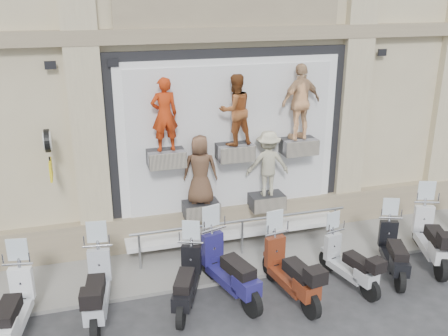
{
  "coord_description": "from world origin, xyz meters",
  "views": [
    {
      "loc": [
        -3.25,
        -7.5,
        5.72
      ],
      "look_at": [
        -0.46,
        1.9,
        2.22
      ],
      "focal_mm": 40.0,
      "sensor_mm": 36.0,
      "label": 1
    }
  ],
  "objects": [
    {
      "name": "clock_sign_bracket",
      "position": [
        -3.9,
        2.47,
        2.8
      ],
      "size": [
        0.1,
        0.8,
        1.02
      ],
      "color": "black",
      "rests_on": "ground"
    },
    {
      "name": "scooter_h",
      "position": [
        2.83,
        0.4,
        0.75
      ],
      "size": [
        1.16,
        1.91,
        1.5
      ],
      "primitive_type": null,
      "rotation": [
        0.0,
        0.0,
        -0.36
      ],
      "color": "black",
      "rests_on": "ground"
    },
    {
      "name": "sidewalk",
      "position": [
        0.0,
        2.1,
        0.04
      ],
      "size": [
        16.0,
        2.2,
        0.08
      ],
      "primitive_type": "cube",
      "color": "gray",
      "rests_on": "ground"
    },
    {
      "name": "scooter_b",
      "position": [
        -4.65,
        0.45,
        0.79
      ],
      "size": [
        0.9,
        2.02,
        1.59
      ],
      "primitive_type": null,
      "rotation": [
        0.0,
        0.0,
        -0.17
      ],
      "color": "white",
      "rests_on": "ground"
    },
    {
      "name": "scooter_d",
      "position": [
        -1.6,
        0.53,
        0.75
      ],
      "size": [
        1.19,
        1.92,
        1.51
      ],
      "primitive_type": null,
      "rotation": [
        0.0,
        0.0,
        -0.38
      ],
      "color": "black",
      "rests_on": "ground"
    },
    {
      "name": "scooter_f",
      "position": [
        0.39,
        0.22,
        0.8
      ],
      "size": [
        0.86,
        2.04,
        1.6
      ],
      "primitive_type": null,
      "rotation": [
        0.0,
        0.0,
        0.15
      ],
      "color": "maroon",
      "rests_on": "ground"
    },
    {
      "name": "scooter_e",
      "position": [
        -0.74,
        0.6,
        0.85
      ],
      "size": [
        1.15,
        2.17,
        1.69
      ],
      "primitive_type": null,
      "rotation": [
        0.0,
        0.0,
        0.27
      ],
      "color": "navy",
      "rests_on": "ground"
    },
    {
      "name": "scooter_i",
      "position": [
        3.91,
        0.59,
        0.84
      ],
      "size": [
        1.26,
        2.14,
        1.67
      ],
      "primitive_type": null,
      "rotation": [
        0.0,
        0.0,
        -0.34
      ],
      "color": "silver",
      "rests_on": "ground"
    },
    {
      "name": "ground",
      "position": [
        0.0,
        0.0,
        0.0
      ],
      "size": [
        90.0,
        90.0,
        0.0
      ],
      "primitive_type": "plane",
      "color": "#2D2D30",
      "rests_on": "ground"
    },
    {
      "name": "shop_vitrine",
      "position": [
        0.1,
        2.76,
        2.38
      ],
      "size": [
        5.6,
        0.83,
        4.3
      ],
      "color": "black",
      "rests_on": "ground"
    },
    {
      "name": "guard_rail",
      "position": [
        0.0,
        2.0,
        0.47
      ],
      "size": [
        5.06,
        0.1,
        0.93
      ],
      "primitive_type": null,
      "color": "#9EA0A5",
      "rests_on": "ground"
    },
    {
      "name": "scooter_c",
      "position": [
        -3.24,
        0.65,
        0.82
      ],
      "size": [
        0.86,
        2.08,
        1.64
      ],
      "primitive_type": null,
      "rotation": [
        0.0,
        0.0,
        -0.14
      ],
      "color": "#A8ACB6",
      "rests_on": "ground"
    },
    {
      "name": "scooter_g",
      "position": [
        1.71,
        0.29,
        0.7
      ],
      "size": [
        0.86,
        1.8,
        1.41
      ],
      "primitive_type": null,
      "rotation": [
        0.0,
        0.0,
        0.21
      ],
      "color": "#A3A6AA",
      "rests_on": "ground"
    }
  ]
}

